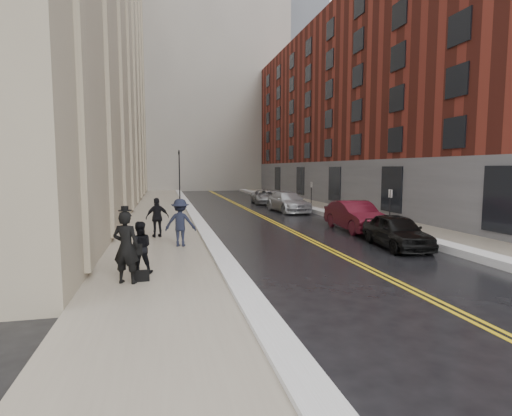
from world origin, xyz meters
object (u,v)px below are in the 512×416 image
car_black (397,231)px  pedestrian_b (180,223)px  car_silver_far (265,197)px  pedestrian_c (157,217)px  car_maroon (355,216)px  pedestrian_a (139,248)px  car_silver_near (288,202)px  pedestrian_main (126,247)px

car_black → pedestrian_b: (-8.99, 1.69, 0.42)m
car_silver_far → pedestrian_c: size_ratio=2.55×
car_maroon → pedestrian_a: size_ratio=3.02×
car_maroon → car_silver_near: 9.91m
pedestrian_main → car_black: bearing=-141.4°
car_silver_far → pedestrian_main: bearing=-108.0°
pedestrian_a → pedestrian_main: bearing=69.3°
pedestrian_main → pedestrian_b: size_ratio=1.04×
car_black → pedestrian_a: 10.69m
pedestrian_main → pedestrian_c: bearing=-74.9°
car_silver_near → car_silver_far: size_ratio=1.13×
car_silver_near → pedestrian_a: 19.82m
pedestrian_a → car_black: bearing=-170.7°
car_black → car_silver_far: 21.86m
car_black → pedestrian_c: bearing=163.5°
car_black → car_silver_near: (-0.23, 14.55, 0.06)m
car_maroon → pedestrian_c: size_ratio=2.64×
pedestrian_main → pedestrian_b: pedestrian_main is taller
car_black → pedestrian_c: (-9.96, 4.16, 0.36)m
pedestrian_c → pedestrian_b: bearing=96.3°
pedestrian_main → pedestrian_c: (0.75, 7.62, -0.10)m
car_maroon → car_black: bearing=-93.6°
car_black → pedestrian_main: 11.26m
pedestrian_a → pedestrian_b: bearing=-112.8°
car_black → car_silver_far: bearing=96.8°
car_black → car_maroon: bearing=90.9°
car_maroon → pedestrian_main: size_ratio=2.38×
car_silver_near → pedestrian_c: (-9.72, -10.39, 0.30)m
car_maroon → pedestrian_a: 12.97m
pedestrian_main → pedestrian_a: bearing=-86.0°
pedestrian_main → pedestrian_a: (0.30, 1.00, -0.22)m
car_black → car_silver_near: bearing=97.1°
car_silver_near → pedestrian_main: size_ratio=2.59×
car_black → pedestrian_main: bearing=-156.0°
car_silver_far → pedestrian_main: size_ratio=2.30×
pedestrian_c → pedestrian_main: bearing=69.4°
pedestrian_b → pedestrian_c: 2.66m
car_black → pedestrian_b: bearing=175.5°
car_maroon → pedestrian_main: (-11.14, -8.12, 0.37)m
car_silver_far → pedestrian_c: 20.20m
pedestrian_b → pedestrian_c: (-0.96, 2.48, -0.06)m
pedestrian_main → pedestrian_b: (1.71, 5.14, -0.04)m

